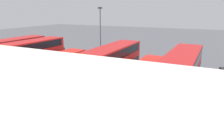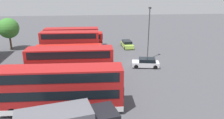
{
  "view_description": "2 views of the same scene",
  "coord_description": "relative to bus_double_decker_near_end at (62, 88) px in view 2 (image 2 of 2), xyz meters",
  "views": [
    {
      "loc": [
        -14.55,
        28.74,
        8.29
      ],
      "look_at": [
        -2.35,
        3.54,
        1.34
      ],
      "focal_mm": 31.76,
      "sensor_mm": 36.0,
      "label": 1
    },
    {
      "loc": [
        -32.37,
        7.68,
        11.62
      ],
      "look_at": [
        -2.56,
        4.58,
        1.88
      ],
      "focal_mm": 34.97,
      "sensor_mm": 36.0,
      "label": 2
    }
  ],
  "objects": [
    {
      "name": "bus_single_deck_fifth",
      "position": [
        14.71,
        0.53,
        -0.83
      ],
      "size": [
        2.66,
        10.66,
        2.95
      ],
      "color": "red",
      "rests_on": "ground"
    },
    {
      "name": "bus_double_decker_third",
      "position": [
        7.19,
        -0.3,
        -0.0
      ],
      "size": [
        2.84,
        10.96,
        4.55
      ],
      "color": "#A51919",
      "rests_on": "ground"
    },
    {
      "name": "ground_plane",
      "position": [
        12.7,
        -10.54,
        -2.45
      ],
      "size": [
        140.0,
        140.0,
        0.0
      ],
      "primitive_type": "plane",
      "color": "#47474C"
    },
    {
      "name": "tree_midleft",
      "position": [
        24.41,
        12.82,
        1.86
      ],
      "size": [
        3.96,
        3.96,
        6.31
      ],
      "color": "#4C3823",
      "rests_on": "ground"
    },
    {
      "name": "bus_double_decker_near_end",
      "position": [
        0.0,
        0.0,
        0.0
      ],
      "size": [
        3.01,
        11.97,
        4.55
      ],
      "color": "#A51919",
      "rests_on": "ground"
    },
    {
      "name": "bus_single_deck_second",
      "position": [
        3.5,
        0.55,
        -0.83
      ],
      "size": [
        2.72,
        11.97,
        2.95
      ],
      "color": "red",
      "rests_on": "ground"
    },
    {
      "name": "lamp_post_tall",
      "position": [
        15.37,
        -12.65,
        2.66
      ],
      "size": [
        0.7,
        0.3,
        8.83
      ],
      "color": "#38383D",
      "rests_on": "ground"
    },
    {
      "name": "bus_double_decker_sixth",
      "position": [
        18.34,
        0.63,
        -0.0
      ],
      "size": [
        2.96,
        10.2,
        4.55
      ],
      "color": "#A51919",
      "rests_on": "ground"
    },
    {
      "name": "bus_double_decker_seventh",
      "position": [
        21.87,
        0.54,
        -0.0
      ],
      "size": [
        2.68,
        10.16,
        4.55
      ],
      "color": "#A51919",
      "rests_on": "ground"
    },
    {
      "name": "car_hatchback_silver",
      "position": [
        23.69,
        -10.51,
        -1.75
      ],
      "size": [
        4.58,
        2.1,
        1.43
      ],
      "color": "#A5D14C",
      "rests_on": "ground"
    },
    {
      "name": "bus_single_deck_far_end",
      "position": [
        25.52,
        0.03,
        -0.83
      ],
      "size": [
        3.03,
        11.24,
        2.95
      ],
      "color": "#B71411",
      "rests_on": "ground"
    },
    {
      "name": "bus_single_deck_fourth",
      "position": [
        10.86,
        0.16,
        -0.83
      ],
      "size": [
        2.85,
        11.53,
        2.95
      ],
      "color": "#A51919",
      "rests_on": "ground"
    },
    {
      "name": "car_small_green",
      "position": [
        11.55,
        -11.39,
        -1.75
      ],
      "size": [
        2.52,
        4.35,
        1.43
      ],
      "color": "silver",
      "rests_on": "ground"
    }
  ]
}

